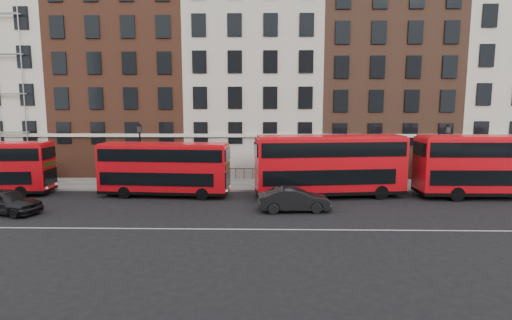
{
  "coord_description": "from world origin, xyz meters",
  "views": [
    {
      "loc": [
        1.09,
        -23.78,
        6.96
      ],
      "look_at": [
        0.47,
        5.0,
        3.0
      ],
      "focal_mm": 28.0,
      "sensor_mm": 36.0,
      "label": 1
    }
  ],
  "objects_px": {
    "bus_c": "(329,164)",
    "car_rear": "(6,201)",
    "bus_b": "(164,168)",
    "bus_d": "(493,165)",
    "car_front": "(294,200)"
  },
  "relations": [
    {
      "from": "bus_d",
      "to": "car_front",
      "type": "relative_size",
      "value": 2.38
    },
    {
      "from": "bus_c",
      "to": "car_front",
      "type": "height_order",
      "value": "bus_c"
    },
    {
      "from": "bus_d",
      "to": "car_rear",
      "type": "height_order",
      "value": "bus_d"
    },
    {
      "from": "bus_c",
      "to": "car_rear",
      "type": "bearing_deg",
      "value": -173.88
    },
    {
      "from": "bus_c",
      "to": "car_rear",
      "type": "relative_size",
      "value": 2.42
    },
    {
      "from": "bus_d",
      "to": "car_rear",
      "type": "bearing_deg",
      "value": -171.97
    },
    {
      "from": "car_rear",
      "to": "bus_b",
      "type": "bearing_deg",
      "value": -44.37
    },
    {
      "from": "bus_d",
      "to": "car_rear",
      "type": "relative_size",
      "value": 2.38
    },
    {
      "from": "bus_d",
      "to": "car_rear",
      "type": "xyz_separation_m",
      "value": [
        -33.88,
        -5.14,
        -1.73
      ]
    },
    {
      "from": "car_front",
      "to": "car_rear",
      "type": "bearing_deg",
      "value": 88.67
    },
    {
      "from": "bus_b",
      "to": "car_front",
      "type": "bearing_deg",
      "value": -19.47
    },
    {
      "from": "bus_d",
      "to": "car_front",
      "type": "bearing_deg",
      "value": -165.26
    },
    {
      "from": "bus_c",
      "to": "car_rear",
      "type": "height_order",
      "value": "bus_c"
    },
    {
      "from": "bus_d",
      "to": "bus_b",
      "type": "bearing_deg",
      "value": 179.41
    },
    {
      "from": "bus_b",
      "to": "car_front",
      "type": "height_order",
      "value": "bus_b"
    }
  ]
}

